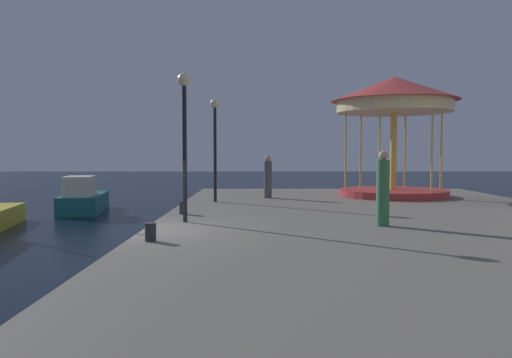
{
  "coord_description": "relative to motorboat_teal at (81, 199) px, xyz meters",
  "views": [
    {
      "loc": [
        2.81,
        -12.21,
        2.7
      ],
      "look_at": [
        2.88,
        3.22,
        1.89
      ],
      "focal_mm": 34.97,
      "sensor_mm": 36.0,
      "label": 1
    }
  ],
  "objects": [
    {
      "name": "person_mid_promenade",
      "position": [
        8.33,
        -1.44,
        1.03
      ],
      "size": [
        0.34,
        0.34,
        1.81
      ],
      "color": "#514C56",
      "rests_on": "quay_dock"
    },
    {
      "name": "quay_dock",
      "position": [
        11.81,
        -10.22,
        -0.22
      ],
      "size": [
        13.59,
        28.29,
        0.8
      ],
      "primitive_type": "cube",
      "color": "slate",
      "rests_on": "ground"
    },
    {
      "name": "carousel",
      "position": [
        13.83,
        -0.66,
        4.06
      ],
      "size": [
        5.48,
        5.48,
        5.2
      ],
      "color": "#B23333",
      "rests_on": "quay_dock"
    },
    {
      "name": "bollard_center",
      "position": [
        5.56,
        -11.81,
        0.38
      ],
      "size": [
        0.24,
        0.24,
        0.4
      ],
      "primitive_type": "cylinder",
      "color": "#2D2D33",
      "rests_on": "quay_dock"
    },
    {
      "name": "bollard_north",
      "position": [
        5.57,
        -7.08,
        0.38
      ],
      "size": [
        0.24,
        0.24,
        0.4
      ],
      "primitive_type": "cylinder",
      "color": "#2D2D33",
      "rests_on": "quay_dock"
    },
    {
      "name": "motorboat_teal",
      "position": [
        0.0,
        0.0,
        0.0
      ],
      "size": [
        2.28,
        4.34,
        1.68
      ],
      "color": "#19606B",
      "rests_on": "ground"
    },
    {
      "name": "ground_plane",
      "position": [
        5.02,
        -10.22,
        -0.62
      ],
      "size": [
        120.0,
        120.0,
        0.0
      ],
      "primitive_type": "plane",
      "color": "black"
    },
    {
      "name": "lamp_post_mid_promenade",
      "position": [
        6.25,
        -3.15,
        2.94
      ],
      "size": [
        0.36,
        0.36,
        3.99
      ],
      "color": "black",
      "rests_on": "quay_dock"
    },
    {
      "name": "lamp_post_near_edge",
      "position": [
        5.88,
        -8.81,
        2.99
      ],
      "size": [
        0.36,
        0.36,
        4.07
      ],
      "color": "black",
      "rests_on": "quay_dock"
    },
    {
      "name": "person_far_corner",
      "position": [
        11.13,
        -9.54,
        1.1
      ],
      "size": [
        0.34,
        0.34,
        1.96
      ],
      "color": "#387247",
      "rests_on": "quay_dock"
    }
  ]
}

